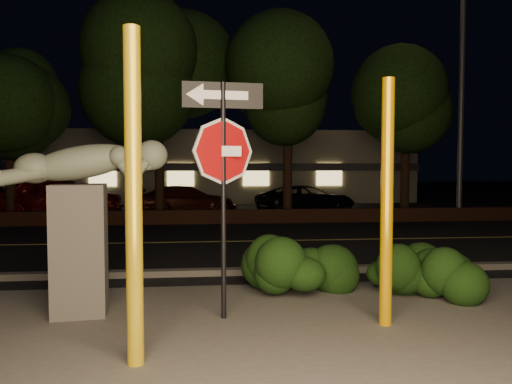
% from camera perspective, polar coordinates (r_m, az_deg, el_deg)
% --- Properties ---
extents(ground, '(90.00, 90.00, 0.00)m').
position_cam_1_polar(ground, '(16.70, -3.29, -4.14)').
color(ground, black).
rests_on(ground, ground).
extents(patio, '(14.00, 6.00, 0.02)m').
position_cam_1_polar(patio, '(5.98, 1.83, -17.36)').
color(patio, '#4C4944').
rests_on(patio, ground).
extents(road, '(80.00, 8.00, 0.01)m').
position_cam_1_polar(road, '(13.73, -2.71, -5.69)').
color(road, black).
rests_on(road, ground).
extents(lane_marking, '(80.00, 0.12, 0.00)m').
position_cam_1_polar(lane_marking, '(13.73, -2.71, -5.64)').
color(lane_marking, gold).
rests_on(lane_marking, road).
extents(curb, '(80.00, 0.25, 0.12)m').
position_cam_1_polar(curb, '(9.70, -1.33, -9.05)').
color(curb, '#4C4944').
rests_on(curb, ground).
extents(brick_wall, '(40.00, 0.35, 0.50)m').
position_cam_1_polar(brick_wall, '(17.96, -3.49, -2.83)').
color(brick_wall, '#4E2A19').
rests_on(brick_wall, ground).
extents(parking_lot, '(40.00, 12.00, 0.01)m').
position_cam_1_polar(parking_lot, '(23.66, -4.08, -2.00)').
color(parking_lot, black).
rests_on(parking_lot, ground).
extents(building, '(22.00, 10.20, 4.00)m').
position_cam_1_polar(building, '(31.55, -4.57, 2.89)').
color(building, gray).
rests_on(building, ground).
extents(tree_far_a, '(4.60, 4.60, 7.43)m').
position_cam_1_polar(tree_far_a, '(21.10, -26.51, 11.60)').
color(tree_far_a, black).
rests_on(tree_far_a, ground).
extents(tree_far_b, '(5.20, 5.20, 8.41)m').
position_cam_1_polar(tree_far_b, '(20.22, -11.11, 14.30)').
color(tree_far_b, black).
rests_on(tree_far_b, ground).
extents(tree_far_c, '(4.80, 4.80, 7.84)m').
position_cam_1_polar(tree_far_c, '(19.95, 3.66, 13.36)').
color(tree_far_c, black).
rests_on(tree_far_c, ground).
extents(tree_far_d, '(4.40, 4.40, 7.42)m').
position_cam_1_polar(tree_far_d, '(21.76, 16.81, 11.72)').
color(tree_far_d, black).
rests_on(tree_far_d, ground).
extents(yellow_pole_left, '(0.18, 0.18, 3.50)m').
position_cam_1_polar(yellow_pole_left, '(5.27, -13.80, -0.78)').
color(yellow_pole_left, gold).
rests_on(yellow_pole_left, ground).
extents(yellow_pole_right, '(0.16, 0.16, 3.21)m').
position_cam_1_polar(yellow_pole_right, '(6.64, 14.72, -1.28)').
color(yellow_pole_right, '#DFA004').
rests_on(yellow_pole_right, ground).
extents(signpost, '(1.08, 0.16, 3.20)m').
position_cam_1_polar(signpost, '(6.70, -3.77, 4.60)').
color(signpost, black).
rests_on(signpost, ground).
extents(sculpture, '(2.30, 0.86, 2.46)m').
position_cam_1_polar(sculpture, '(7.34, -19.25, -1.66)').
color(sculpture, '#4C4944').
rests_on(sculpture, ground).
extents(hedge_center, '(2.32, 1.65, 1.10)m').
position_cam_1_polar(hedge_center, '(8.13, 5.26, -7.90)').
color(hedge_center, black).
rests_on(hedge_center, ground).
extents(hedge_right, '(1.65, 1.11, 0.99)m').
position_cam_1_polar(hedge_right, '(8.52, 16.62, -7.90)').
color(hedge_right, black).
rests_on(hedge_right, ground).
extents(hedge_far_right, '(1.53, 1.24, 0.92)m').
position_cam_1_polar(hedge_far_right, '(8.22, 20.27, -8.60)').
color(hedge_far_right, black).
rests_on(hedge_far_right, ground).
extents(streetlight, '(1.49, 0.70, 10.27)m').
position_cam_1_polar(streetlight, '(20.73, 21.86, 14.01)').
color(streetlight, '#4A4A4F').
rests_on(streetlight, ground).
extents(parked_car_red, '(5.10, 2.26, 1.71)m').
position_cam_1_polar(parked_car_red, '(21.31, -21.64, -0.49)').
color(parked_car_red, maroon).
rests_on(parked_car_red, ground).
extents(parked_car_darkred, '(4.54, 2.77, 1.23)m').
position_cam_1_polar(parked_car_darkred, '(21.19, -7.90, -0.96)').
color(parked_car_darkred, '#3C130E').
rests_on(parked_car_darkred, ground).
extents(parked_car_dark, '(4.80, 3.35, 1.22)m').
position_cam_1_polar(parked_car_dark, '(21.86, 5.80, -0.84)').
color(parked_car_dark, black).
rests_on(parked_car_dark, ground).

